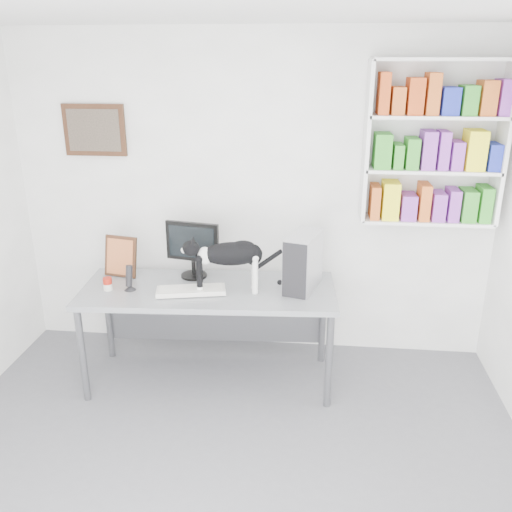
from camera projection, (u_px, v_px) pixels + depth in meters
name	position (u px, v px, depth m)	size (l,w,h in m)	color
room	(206.00, 297.00, 2.67)	(4.01, 4.01, 2.70)	#5C5C61
bookshelf	(434.00, 144.00, 4.09)	(1.03, 0.28, 1.24)	silver
wall_art	(95.00, 130.00, 4.45)	(0.52, 0.04, 0.42)	#422115
desk	(210.00, 335.00, 4.28)	(1.93, 0.75, 0.80)	gray
monitor	(193.00, 249.00, 4.28)	(0.44, 0.21, 0.46)	black
keyboard	(191.00, 290.00, 4.05)	(0.51, 0.20, 0.04)	beige
pc_tower	(303.00, 261.00, 4.07)	(0.19, 0.43, 0.43)	#BCBBC1
speaker	(129.00, 277.00, 4.07)	(0.09, 0.09, 0.21)	black
leaning_print	(121.00, 256.00, 4.32)	(0.27, 0.11, 0.34)	#422115
soup_can	(108.00, 284.00, 4.09)	(0.07, 0.07, 0.10)	#A21A0D
cat	(229.00, 266.00, 4.00)	(0.66, 0.18, 0.41)	black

